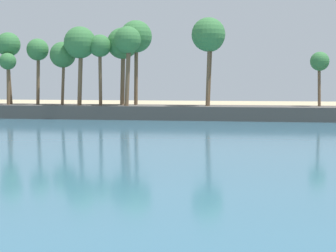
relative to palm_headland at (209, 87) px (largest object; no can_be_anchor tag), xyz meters
name	(u,v)px	position (x,y,z in m)	size (l,w,h in m)	color
sea	(228,125)	(2.98, -8.37, -4.10)	(220.00, 96.88, 0.06)	#386B84
palm_headland	(209,87)	(0.00, 0.00, 0.00)	(104.42, 6.75, 12.88)	#514C47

